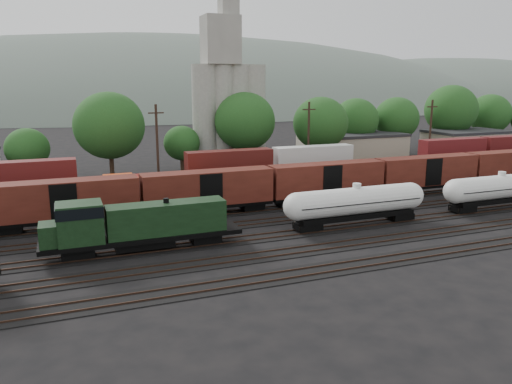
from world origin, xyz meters
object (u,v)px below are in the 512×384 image
object	(u,v)px
orange_locomotive	(155,190)
grain_silo	(228,104)
green_locomotive	(132,224)
tank_car_a	(356,203)

from	to	relation	value
orange_locomotive	grain_silo	world-z (taller)	grain_silo
green_locomotive	grain_silo	xyz separation A→B (m)	(22.62, 41.00, 8.58)
green_locomotive	orange_locomotive	world-z (taller)	green_locomotive
orange_locomotive	grain_silo	xyz separation A→B (m)	(17.91, 26.00, 8.87)
green_locomotive	tank_car_a	bearing A→B (deg)	0.00
grain_silo	orange_locomotive	bearing A→B (deg)	-124.56
grain_silo	tank_car_a	bearing A→B (deg)	-89.20
green_locomotive	orange_locomotive	xyz separation A→B (m)	(4.71, 15.00, -0.28)
green_locomotive	grain_silo	size ratio (longest dim) A/B	0.61
tank_car_a	grain_silo	bearing A→B (deg)	90.80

